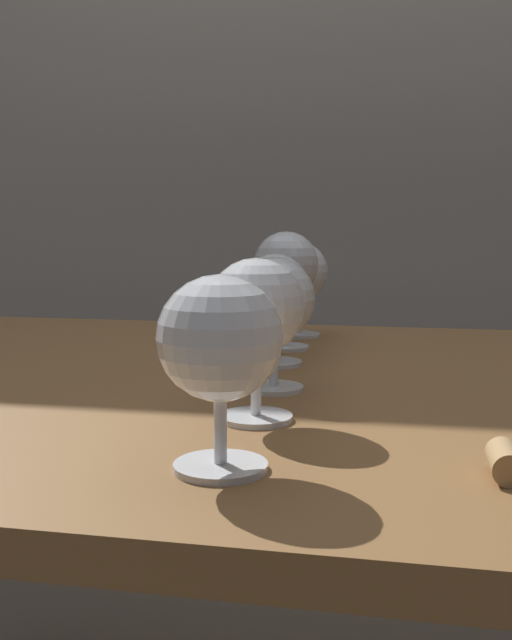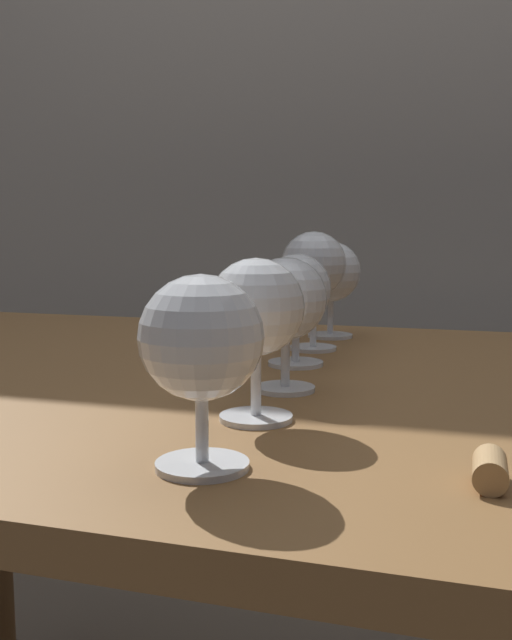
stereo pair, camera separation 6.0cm
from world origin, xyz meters
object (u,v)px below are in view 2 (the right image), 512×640
object	(u,v)px
wine_glass_white	(314,267)
wine_glass_rose	(331,274)
wine_glass_pinot	(201,340)
wine_glass_amber	(286,301)
wine_glass_cabernet	(256,312)
wine_glass_merlot	(296,291)
cork	(490,470)

from	to	relation	value
wine_glass_white	wine_glass_rose	world-z (taller)	wine_glass_white
wine_glass_pinot	wine_glass_amber	size ratio (longest dim) A/B	0.99
wine_glass_cabernet	wine_glass_merlot	bearing A→B (deg)	96.21
wine_glass_pinot	wine_glass_rose	distance (m)	0.61
wine_glass_pinot	wine_glass_white	distance (m)	0.50
wine_glass_amber	wine_glass_white	distance (m)	0.25
wine_glass_pinot	wine_glass_cabernet	bearing A→B (deg)	90.51
wine_glass_cabernet	wine_glass_white	xyz separation A→B (m)	(-0.03, 0.36, 0.02)
wine_glass_pinot	wine_glass_cabernet	xyz separation A→B (m)	(-0.00, 0.13, 0.00)
wine_glass_amber	wine_glass_rose	distance (m)	0.37
wine_glass_rose	wine_glass_amber	bearing A→B (deg)	-85.87
wine_glass_pinot	wine_glass_rose	xyz separation A→B (m)	(-0.03, 0.61, 0.01)
wine_glass_pinot	wine_glass_merlot	size ratio (longest dim) A/B	1.00
wine_glass_cabernet	wine_glass_amber	distance (m)	0.12
wine_glass_amber	wine_glass_pinot	bearing A→B (deg)	-88.63
wine_glass_rose	wine_glass_pinot	bearing A→B (deg)	-86.98
wine_glass_merlot	wine_glass_rose	size ratio (longest dim) A/B	0.93
wine_glass_amber	wine_glass_merlot	distance (m)	0.14
cork	wine_glass_white	bearing A→B (deg)	114.93
wine_glass_cabernet	wine_glass_merlot	distance (m)	0.25
wine_glass_amber	wine_glass_merlot	xyz separation A→B (m)	(-0.02, 0.14, -0.00)
wine_glass_white	cork	bearing A→B (deg)	-65.07
wine_glass_merlot	wine_glass_white	world-z (taller)	wine_glass_white
wine_glass_amber	cork	size ratio (longest dim) A/B	3.21
wine_glass_rose	cork	size ratio (longest dim) A/B	3.40
wine_glass_amber	wine_glass_white	size ratio (longest dim) A/B	0.85
wine_glass_white	wine_glass_pinot	bearing A→B (deg)	-86.24
wine_glass_amber	wine_glass_merlot	size ratio (longest dim) A/B	1.01
wine_glass_cabernet	wine_glass_rose	bearing A→B (deg)	93.70
wine_glass_rose	cork	xyz separation A→B (m)	(0.22, -0.59, -0.08)
wine_glass_cabernet	wine_glass_rose	xyz separation A→B (m)	(-0.03, 0.48, 0.00)
wine_glass_cabernet	wine_glass_white	size ratio (longest dim) A/B	0.88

